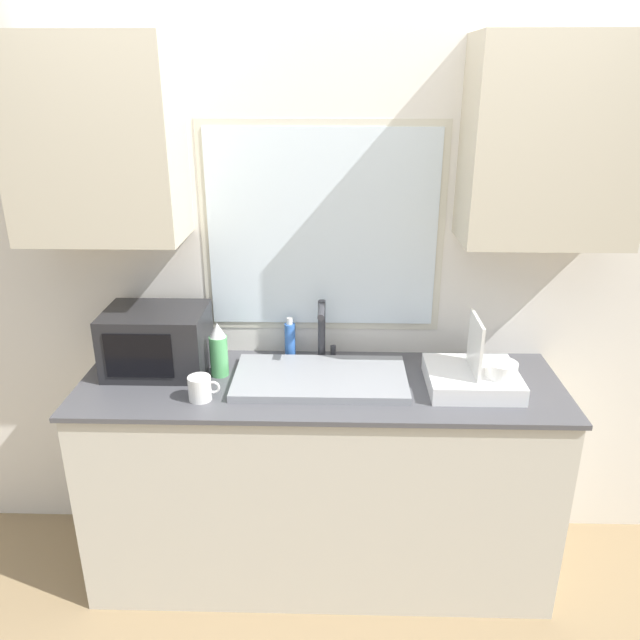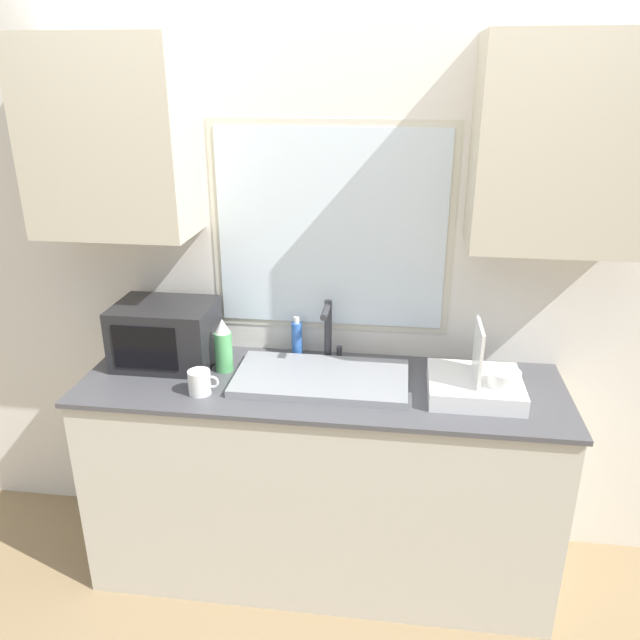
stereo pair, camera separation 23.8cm
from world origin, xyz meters
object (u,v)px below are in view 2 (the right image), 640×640
dish_rack (477,384)px  mug_near_sink (200,382)px  spray_bottle (223,346)px  faucet (328,327)px  soap_bottle (297,338)px  microwave (166,334)px

dish_rack → mug_near_sink: dish_rack is taller
dish_rack → spray_bottle: (-1.02, 0.08, 0.06)m
faucet → dish_rack: (0.61, -0.23, -0.11)m
spray_bottle → soap_bottle: bearing=33.6°
microwave → faucet: bearing=8.7°
dish_rack → soap_bottle: 0.79m
spray_bottle → soap_bottle: spray_bottle is taller
faucet → spray_bottle: faucet is taller
dish_rack → soap_bottle: bearing=160.4°
dish_rack → microwave: bearing=174.4°
soap_bottle → mug_near_sink: 0.51m
microwave → soap_bottle: microwave is taller
dish_rack → mug_near_sink: (-1.06, -0.13, -0.00)m
spray_bottle → mug_near_sink: spray_bottle is taller
spray_bottle → mug_near_sink: size_ratio=1.88×
microwave → mug_near_sink: microwave is taller
faucet → microwave: bearing=-171.3°
dish_rack → soap_bottle: (-0.75, 0.27, 0.03)m
faucet → soap_bottle: (-0.14, 0.04, -0.08)m
mug_near_sink → spray_bottle: bearing=80.3°
microwave → dish_rack: (1.29, -0.13, -0.08)m
microwave → mug_near_sink: (0.23, -0.25, -0.08)m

